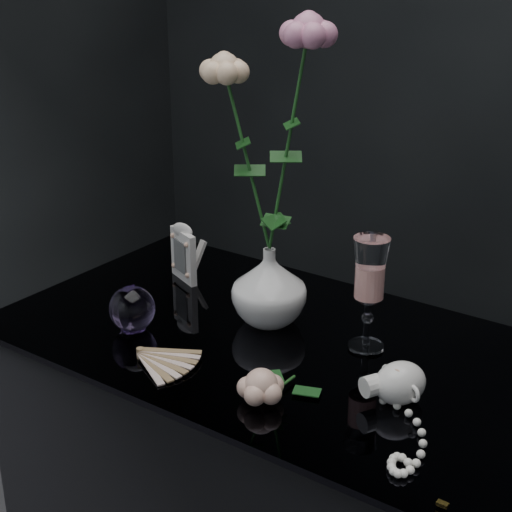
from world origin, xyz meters
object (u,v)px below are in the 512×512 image
Objects in this scene: vase at (269,286)px; loose_rose at (261,386)px; picture_frame at (183,252)px; wine_glass at (369,294)px; pearl_jar at (400,381)px; paperweight at (132,309)px.

vase is 0.90× the size of loose_rose.
picture_frame is at bearing 153.38° from loose_rose.
loose_rose is at bearing -13.15° from picture_frame.
wine_glass reaches higher than loose_rose.
pearl_jar is (0.12, -0.12, -0.07)m from wine_glass.
vase is 0.71× the size of wine_glass.
picture_frame reaches higher than pearl_jar.
paperweight is 0.34m from loose_rose.
paperweight is 0.35× the size of pearl_jar.
pearl_jar is (0.50, 0.06, -0.01)m from paperweight.
wine_glass is 0.19m from pearl_jar.
loose_rose is (-0.05, -0.25, -0.07)m from wine_glass.
pearl_jar reaches higher than loose_rose.
loose_rose is (0.40, -0.29, -0.04)m from picture_frame.
loose_rose is (0.14, -0.23, -0.05)m from vase.
vase is at bearing -175.68° from wine_glass.
pearl_jar is at bearing 45.12° from loose_rose.
wine_glass is at bearing 17.25° from picture_frame.
vase is at bearing 42.44° from paperweight.
vase reaches higher than paperweight.
picture_frame reaches higher than loose_rose.
wine_glass is at bearing 87.93° from loose_rose.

